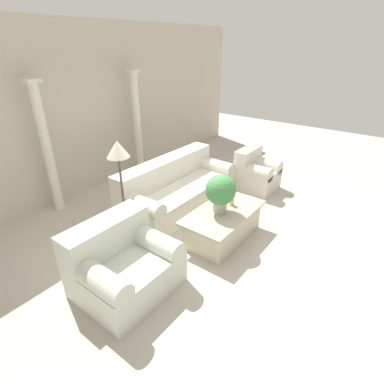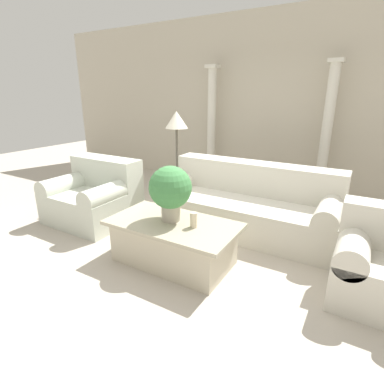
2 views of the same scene
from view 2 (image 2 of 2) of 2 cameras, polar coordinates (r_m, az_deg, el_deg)
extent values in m
plane|color=#BCB2A3|center=(3.81, -0.99, -9.81)|extent=(16.00, 16.00, 0.00)
cube|color=beige|center=(5.96, 13.86, 15.92)|extent=(10.00, 0.06, 3.20)
cube|color=beige|center=(4.16, 10.06, -4.21)|extent=(2.36, 1.00, 0.45)
cube|color=beige|center=(4.30, 11.94, 2.70)|extent=(2.36, 0.35, 0.43)
cylinder|color=beige|center=(4.50, -2.18, 1.66)|extent=(0.28, 1.00, 0.28)
cylinder|color=beige|center=(3.85, 24.90, -3.02)|extent=(0.28, 1.00, 0.28)
cube|color=beige|center=(4.63, -18.40, -2.50)|extent=(1.14, 1.00, 0.45)
cube|color=beige|center=(4.71, -16.01, 3.72)|extent=(1.14, 0.35, 0.43)
cylinder|color=beige|center=(4.87, -22.12, 1.60)|extent=(0.28, 1.00, 0.28)
cylinder|color=beige|center=(4.23, -14.89, -0.04)|extent=(0.28, 1.00, 0.28)
cube|color=beige|center=(3.35, -3.53, -9.81)|extent=(1.24, 0.67, 0.44)
cube|color=#B3A98F|center=(3.25, -3.61, -6.08)|extent=(1.41, 0.76, 0.04)
cylinder|color=#B2A893|center=(3.26, -4.03, -3.89)|extent=(0.21, 0.21, 0.18)
sphere|color=#428447|center=(3.16, -4.15, 0.88)|extent=(0.46, 0.46, 0.46)
cylinder|color=beige|center=(3.09, 0.31, -5.34)|extent=(0.07, 0.07, 0.16)
cylinder|color=#4C473D|center=(4.86, -2.70, -3.22)|extent=(0.23, 0.23, 0.03)
cylinder|color=#4C473D|center=(4.66, -2.82, 4.24)|extent=(0.04, 0.04, 1.27)
cone|color=silver|center=(4.54, -2.98, 13.59)|extent=(0.34, 0.34, 0.25)
cylinder|color=silver|center=(6.06, 3.71, 11.87)|extent=(0.16, 0.16, 2.24)
cube|color=silver|center=(6.04, 3.95, 22.78)|extent=(0.23, 0.23, 0.06)
cylinder|color=silver|center=(5.45, 24.12, 9.61)|extent=(0.16, 0.16, 2.24)
cube|color=silver|center=(5.42, 25.81, 21.65)|extent=(0.23, 0.23, 0.06)
cube|color=beige|center=(3.23, 31.98, -14.04)|extent=(0.76, 0.76, 0.44)
cylinder|color=beige|center=(3.09, 28.35, -9.22)|extent=(0.28, 0.76, 0.28)
camera|label=1|loc=(5.25, -59.18, 21.12)|focal=28.00mm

